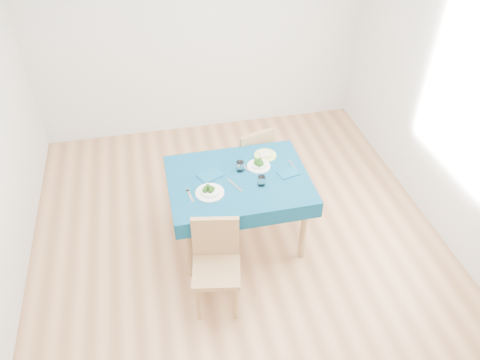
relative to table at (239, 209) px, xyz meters
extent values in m
cube|color=#A56E44|center=(-0.02, -0.13, -0.39)|extent=(4.00, 4.50, 0.02)
cube|color=silver|center=(-0.02, 2.12, 0.97)|extent=(4.00, 0.02, 2.70)
cube|color=silver|center=(1.98, -0.13, 0.97)|extent=(0.02, 4.50, 2.70)
cube|color=navy|center=(0.00, 0.00, 0.00)|extent=(1.26, 0.96, 0.76)
cube|color=#9F794B|center=(-0.35, -0.73, 0.10)|extent=(0.46, 0.49, 0.97)
cube|color=#9F794B|center=(0.26, 0.71, 0.10)|extent=(0.49, 0.51, 0.96)
cube|color=silver|center=(-0.46, -0.14, 0.38)|extent=(0.05, 0.18, 0.00)
cube|color=silver|center=(-0.05, -0.09, 0.38)|extent=(0.11, 0.20, 0.00)
cube|color=silver|center=(0.09, 0.16, 0.38)|extent=(0.09, 0.17, 0.00)
cube|color=silver|center=(0.54, 0.05, 0.38)|extent=(0.04, 0.22, 0.00)
cube|color=navy|center=(-0.24, 0.09, 0.39)|extent=(0.26, 0.23, 0.01)
cube|color=navy|center=(0.46, -0.03, 0.38)|extent=(0.21, 0.17, 0.01)
cylinder|color=white|center=(0.04, 0.11, 0.43)|extent=(0.07, 0.07, 0.09)
cylinder|color=white|center=(0.18, -0.13, 0.42)|extent=(0.07, 0.07, 0.09)
cylinder|color=#BACE64|center=(0.32, 0.28, 0.38)|extent=(0.21, 0.21, 0.01)
cube|color=beige|center=(0.32, 0.28, 0.40)|extent=(0.10, 0.10, 0.01)
camera|label=1|loc=(-0.69, -3.19, 3.04)|focal=35.00mm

